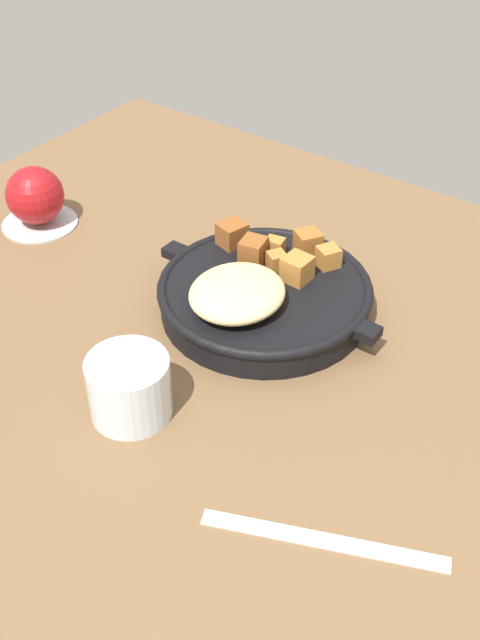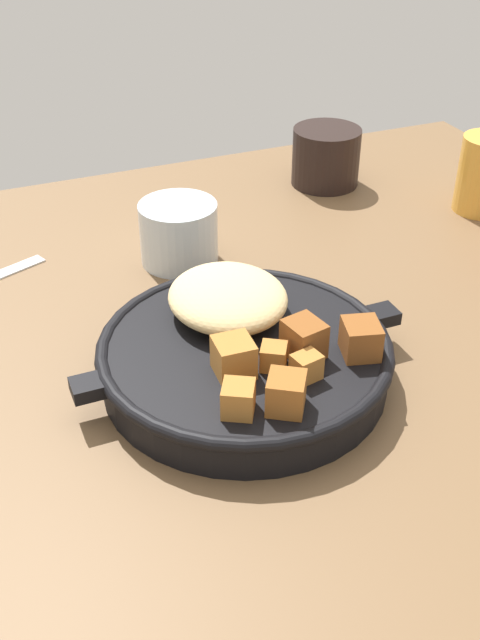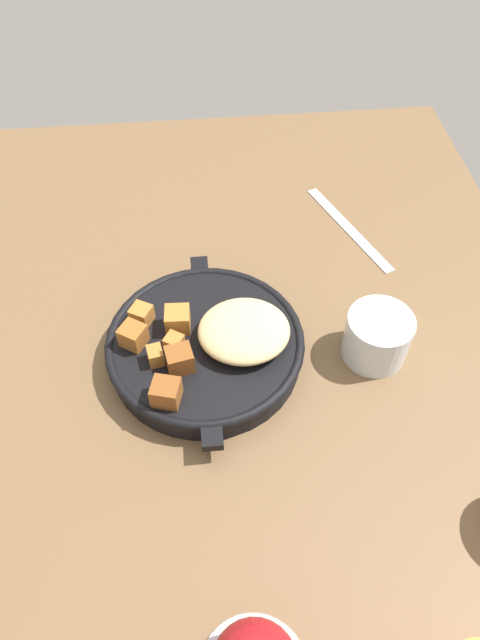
{
  "view_description": "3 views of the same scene",
  "coord_description": "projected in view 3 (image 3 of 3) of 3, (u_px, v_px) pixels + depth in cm",
  "views": [
    {
      "loc": [
        -39.03,
        55.58,
        56.5
      ],
      "look_at": [
        -1.37,
        3.25,
        4.84
      ],
      "focal_mm": 43.75,
      "sensor_mm": 36.0,
      "label": 1
    },
    {
      "loc": [
        -19.14,
        -52.2,
        40.81
      ],
      "look_at": [
        2.23,
        -0.66,
        3.06
      ],
      "focal_mm": 42.65,
      "sensor_mm": 36.0,
      "label": 2
    },
    {
      "loc": [
        44.23,
        -4.7,
        60.31
      ],
      "look_at": [
        0.75,
        -0.43,
        6.68
      ],
      "focal_mm": 32.13,
      "sensor_mm": 36.0,
      "label": 3
    }
  ],
  "objects": [
    {
      "name": "ground_plane",
      "position": [
        243.0,
        353.0,
        0.76
      ],
      "size": [
        109.57,
        85.49,
        2.4
      ],
      "primitive_type": "cube",
      "color": "brown"
    },
    {
      "name": "cast_iron_skillet",
      "position": [
        208.0,
        344.0,
        0.72
      ],
      "size": [
        29.32,
        24.97,
        6.95
      ],
      "color": "black",
      "rests_on": "ground_plane"
    },
    {
      "name": "water_glass_short",
      "position": [
        377.0,
        337.0,
        0.72
      ],
      "size": [
        8.31,
        8.31,
        6.63
      ],
      "primitive_type": "cylinder",
      "color": "silver",
      "rests_on": "ground_plane"
    },
    {
      "name": "butter_knife",
      "position": [
        349.0,
        228.0,
        0.89
      ],
      "size": [
        20.44,
        9.57,
        0.36
      ],
      "primitive_type": "cube",
      "rotation": [
        0.0,
        0.0,
        0.39
      ],
      "color": "silver",
      "rests_on": "ground_plane"
    }
  ]
}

